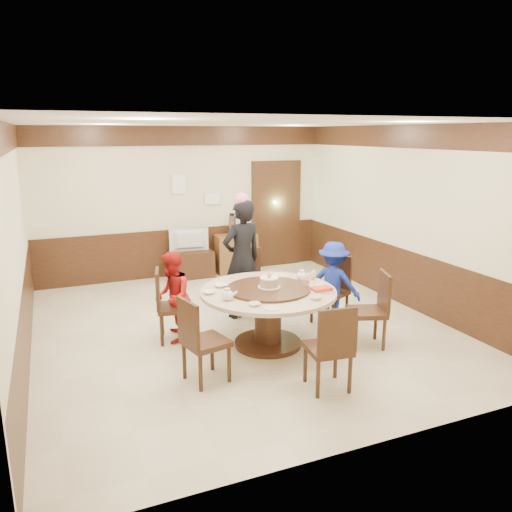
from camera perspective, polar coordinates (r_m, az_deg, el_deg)
name	(u,v)px	position (r m, az deg, el deg)	size (l,w,h in m)	color
room	(241,253)	(6.82, -1.71, 0.34)	(6.00, 6.04, 2.84)	beige
banquet_table	(268,306)	(6.38, 1.39, -5.75)	(1.72, 1.72, 0.78)	#361D10
chair_0	(330,302)	(7.31, 8.49, -5.19)	(0.59, 0.58, 0.97)	#361D10
chair_1	(249,293)	(7.61, -0.75, -4.27)	(0.52, 0.53, 0.97)	#361D10
chair_2	(174,318)	(6.71, -9.40, -7.01)	(0.54, 0.53, 0.97)	#361D10
chair_3	(205,355)	(5.61, -5.91, -11.20)	(0.54, 0.53, 0.97)	#361D10
chair_4	(328,362)	(5.48, 8.26, -11.91)	(0.49, 0.50, 0.97)	#361D10
chair_5	(368,323)	(6.62, 12.70, -7.45)	(0.56, 0.56, 0.97)	#361D10
person_standing	(242,259)	(7.30, -1.61, -0.34)	(0.64, 0.42, 1.76)	black
person_red	(172,297)	(6.61, -9.54, -4.62)	(0.58, 0.45, 1.20)	#A91816
person_blue	(333,284)	(7.16, 8.81, -3.13)	(0.78, 0.45, 1.20)	navy
birthday_cake	(269,282)	(6.29, 1.52, -3.01)	(0.29, 0.29, 0.20)	white
teapot_left	(227,295)	(5.92, -3.29, -4.50)	(0.17, 0.15, 0.13)	white
teapot_right	(302,276)	(6.71, 5.25, -2.32)	(0.17, 0.15, 0.13)	white
bowl_0	(221,285)	(6.43, -4.05, -3.37)	(0.17, 0.17, 0.04)	white
bowl_1	(316,297)	(6.00, 6.82, -4.71)	(0.15, 0.15, 0.05)	white
bowl_2	(255,304)	(5.74, -0.16, -5.53)	(0.14, 0.14, 0.03)	white
bowl_3	(318,285)	(6.47, 7.10, -3.35)	(0.12, 0.12, 0.04)	white
bowl_4	(209,292)	(6.18, -5.35, -4.16)	(0.15, 0.15, 0.04)	white
saucer_near	(271,308)	(5.65, 1.77, -5.99)	(0.18, 0.18, 0.01)	white
saucer_far	(283,275)	(6.92, 3.12, -2.24)	(0.18, 0.18, 0.01)	white
shrimp_platter	(322,290)	(6.26, 7.51, -3.87)	(0.30, 0.20, 0.06)	white
bottle_0	(307,281)	(6.43, 5.88, -2.86)	(0.06, 0.06, 0.16)	white
bottle_1	(313,277)	(6.61, 6.54, -2.43)	(0.06, 0.06, 0.16)	white
tv_stand	(190,264)	(9.55, -7.51, -0.94)	(0.85, 0.45, 0.50)	#361D10
television	(190,240)	(9.45, -7.60, 1.78)	(0.74, 0.10, 0.43)	gray
side_cabinet	(236,253)	(9.83, -2.33, 0.33)	(0.80, 0.40, 0.75)	brown
thermos	(232,225)	(9.69, -2.75, 3.55)	(0.15, 0.15, 0.38)	silver
notice_left	(179,184)	(9.46, -8.83, 8.11)	(0.25, 0.00, 0.35)	white
notice_right	(212,199)	(9.67, -5.00, 6.55)	(0.30, 0.00, 0.22)	white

